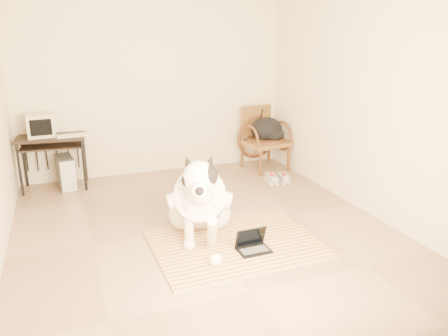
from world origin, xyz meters
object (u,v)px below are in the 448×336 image
dog (200,202)px  crt_monitor (40,125)px  rattan_chair (263,138)px  computer_desk (51,144)px  laptop (253,245)px  pc_tower (66,172)px  backpack (268,130)px

dog → crt_monitor: bearing=124.6°
dog → rattan_chair: (1.69, 2.01, 0.08)m
dog → computer_desk: bearing=123.3°
rattan_chair → laptop: bearing=-117.6°
dog → computer_desk: size_ratio=1.53×
computer_desk → pc_tower: 0.44m
laptop → pc_tower: bearing=122.4°
dog → computer_desk: (-1.42, 2.16, 0.23)m
crt_monitor → rattan_chair: (3.22, -0.21, -0.40)m
dog → crt_monitor: (-1.53, 2.22, 0.49)m
crt_monitor → rattan_chair: 3.26m
crt_monitor → pc_tower: crt_monitor is taller
laptop → backpack: bearing=61.1°
pc_tower → rattan_chair: 2.98m
rattan_chair → pc_tower: bearing=177.6°
crt_monitor → rattan_chair: crt_monitor is taller
laptop → dog: bearing=128.5°
dog → crt_monitor: 2.74m
laptop → backpack: size_ratio=0.65×
computer_desk → backpack: 3.17m
computer_desk → rattan_chair: rattan_chair is taller
backpack → pc_tower: bearing=176.9°
pc_tower → crt_monitor: bearing=162.0°
dog → rattan_chair: size_ratio=1.47×
dog → laptop: dog is taller
dog → crt_monitor: crt_monitor is taller
laptop → pc_tower: size_ratio=0.65×
laptop → computer_desk: 3.25m
crt_monitor → backpack: size_ratio=0.73×
rattan_chair → backpack: rattan_chair is taller
computer_desk → pc_tower: size_ratio=1.86×
laptop → crt_monitor: crt_monitor is taller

